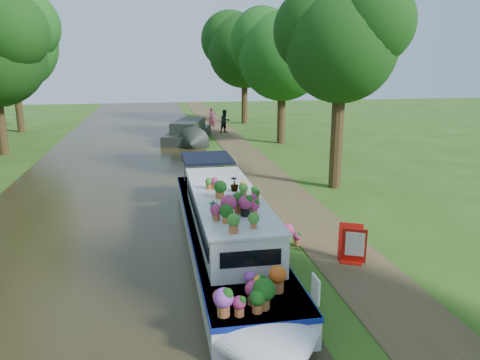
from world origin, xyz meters
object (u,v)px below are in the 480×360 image
at_px(second_boat, 188,133).
at_px(sandwich_board, 352,246).
at_px(plant_boat, 227,228).
at_px(pedestrian_pink, 212,119).
at_px(pedestrian_dark, 225,121).

height_order(second_boat, sandwich_board, second_boat).
bearing_deg(plant_boat, pedestrian_pink, 83.92).
xyz_separation_m(sandwich_board, pedestrian_pink, (-0.68, 27.08, 0.44)).
bearing_deg(second_boat, plant_boat, -73.42).
height_order(plant_boat, pedestrian_dark, plant_boat).
xyz_separation_m(second_boat, pedestrian_dark, (3.20, 3.35, 0.35)).
height_order(pedestrian_pink, pedestrian_dark, pedestrian_pink).
bearing_deg(plant_boat, second_boat, 88.94).
bearing_deg(plant_boat, sandwich_board, -19.94).
distance_m(plant_boat, pedestrian_dark, 24.44).
distance_m(sandwich_board, pedestrian_pink, 27.09).
relative_size(plant_boat, sandwich_board, 12.31).
distance_m(plant_boat, second_boat, 20.83).
height_order(sandwich_board, pedestrian_dark, pedestrian_dark).
bearing_deg(pedestrian_pink, pedestrian_dark, -76.68).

